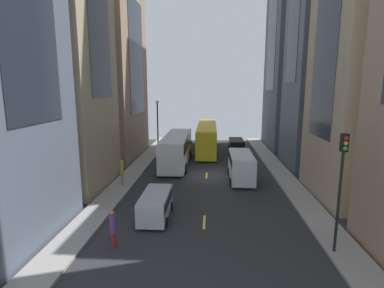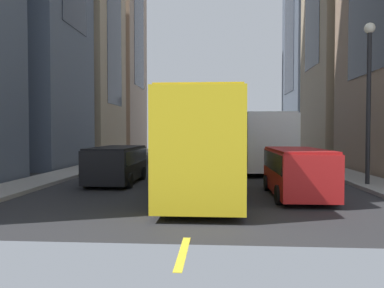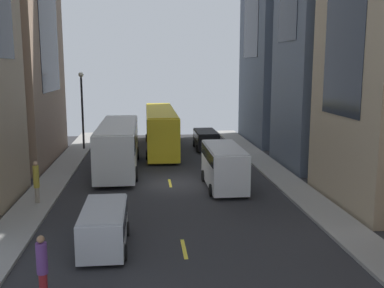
{
  "view_description": "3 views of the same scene",
  "coord_description": "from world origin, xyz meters",
  "px_view_note": "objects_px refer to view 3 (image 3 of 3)",
  "views": [
    {
      "loc": [
        0.34,
        -28.61,
        8.54
      ],
      "look_at": [
        -1.74,
        4.69,
        2.27
      ],
      "focal_mm": 28.06,
      "sensor_mm": 36.0,
      "label": 1
    },
    {
      "loc": [
        -0.64,
        27.92,
        2.32
      ],
      "look_at": [
        1.24,
        -0.2,
        1.41
      ],
      "focal_mm": 34.32,
      "sensor_mm": 36.0,
      "label": 2
    },
    {
      "loc": [
        -1.47,
        -27.81,
        7.39
      ],
      "look_at": [
        1.68,
        2.58,
        2.07
      ],
      "focal_mm": 42.12,
      "sensor_mm": 36.0,
      "label": 3
    }
  ],
  "objects_px": {
    "car_black_0": "(206,138)",
    "pedestrian_waiting_curb": "(42,264)",
    "city_bus_white": "(118,142)",
    "pedestrian_walking_far": "(36,180)",
    "car_red_2": "(124,134)",
    "streetcar_yellow": "(161,126)",
    "car_silver_1": "(104,224)",
    "delivery_van_white": "(224,164)"
  },
  "relations": [
    {
      "from": "car_black_0",
      "to": "pedestrian_waiting_curb",
      "type": "height_order",
      "value": "pedestrian_waiting_curb"
    },
    {
      "from": "city_bus_white",
      "to": "pedestrian_walking_far",
      "type": "height_order",
      "value": "city_bus_white"
    },
    {
      "from": "car_red_2",
      "to": "pedestrian_walking_far",
      "type": "bearing_deg",
      "value": -101.6
    },
    {
      "from": "streetcar_yellow",
      "to": "car_black_0",
      "type": "relative_size",
      "value": 3.15
    },
    {
      "from": "city_bus_white",
      "to": "car_silver_1",
      "type": "xyz_separation_m",
      "value": [
        0.21,
        -14.2,
        -0.99
      ]
    },
    {
      "from": "city_bus_white",
      "to": "car_silver_1",
      "type": "relative_size",
      "value": 2.71
    },
    {
      "from": "streetcar_yellow",
      "to": "pedestrian_waiting_curb",
      "type": "height_order",
      "value": "streetcar_yellow"
    },
    {
      "from": "pedestrian_walking_far",
      "to": "car_black_0",
      "type": "bearing_deg",
      "value": -175.61
    },
    {
      "from": "car_black_0",
      "to": "pedestrian_waiting_curb",
      "type": "bearing_deg",
      "value": -108.93
    },
    {
      "from": "city_bus_white",
      "to": "pedestrian_walking_far",
      "type": "distance_m",
      "value": 8.92
    },
    {
      "from": "pedestrian_waiting_curb",
      "to": "car_silver_1",
      "type": "bearing_deg",
      "value": 113.22
    },
    {
      "from": "city_bus_white",
      "to": "delivery_van_white",
      "type": "relative_size",
      "value": 2.03
    },
    {
      "from": "streetcar_yellow",
      "to": "pedestrian_waiting_curb",
      "type": "relative_size",
      "value": 6.75
    },
    {
      "from": "car_black_0",
      "to": "pedestrian_walking_far",
      "type": "distance_m",
      "value": 19.09
    },
    {
      "from": "car_black_0",
      "to": "city_bus_white",
      "type": "bearing_deg",
      "value": -134.44
    },
    {
      "from": "delivery_van_white",
      "to": "car_red_2",
      "type": "xyz_separation_m",
      "value": [
        -6.73,
        16.1,
        -0.5
      ]
    },
    {
      "from": "car_red_2",
      "to": "city_bus_white",
      "type": "bearing_deg",
      "value": -89.65
    },
    {
      "from": "delivery_van_white",
      "to": "streetcar_yellow",
      "type": "bearing_deg",
      "value": 104.28
    },
    {
      "from": "streetcar_yellow",
      "to": "car_black_0",
      "type": "xyz_separation_m",
      "value": [
        4.03,
        -0.25,
        -1.15
      ]
    },
    {
      "from": "delivery_van_white",
      "to": "car_silver_1",
      "type": "xyz_separation_m",
      "value": [
        -6.46,
        -8.63,
        -0.5
      ]
    },
    {
      "from": "delivery_van_white",
      "to": "car_silver_1",
      "type": "height_order",
      "value": "delivery_van_white"
    },
    {
      "from": "delivery_van_white",
      "to": "pedestrian_walking_far",
      "type": "height_order",
      "value": "delivery_van_white"
    },
    {
      "from": "delivery_van_white",
      "to": "car_red_2",
      "type": "distance_m",
      "value": 17.45
    },
    {
      "from": "city_bus_white",
      "to": "streetcar_yellow",
      "type": "distance_m",
      "value": 8.39
    },
    {
      "from": "streetcar_yellow",
      "to": "pedestrian_waiting_curb",
      "type": "distance_m",
      "value": 26.15
    },
    {
      "from": "streetcar_yellow",
      "to": "pedestrian_walking_far",
      "type": "bearing_deg",
      "value": -114.47
    },
    {
      "from": "car_black_0",
      "to": "car_red_2",
      "type": "height_order",
      "value": "car_red_2"
    },
    {
      "from": "streetcar_yellow",
      "to": "pedestrian_walking_far",
      "type": "relative_size",
      "value": 6.19
    },
    {
      "from": "streetcar_yellow",
      "to": "car_red_2",
      "type": "distance_m",
      "value": 4.51
    },
    {
      "from": "city_bus_white",
      "to": "car_red_2",
      "type": "relative_size",
      "value": 2.52
    },
    {
      "from": "streetcar_yellow",
      "to": "car_silver_1",
      "type": "distance_m",
      "value": 22.16
    },
    {
      "from": "car_red_2",
      "to": "pedestrian_waiting_curb",
      "type": "xyz_separation_m",
      "value": [
        -1.35,
        -28.51,
        0.08
      ]
    },
    {
      "from": "car_silver_1",
      "to": "pedestrian_walking_far",
      "type": "relative_size",
      "value": 1.83
    },
    {
      "from": "pedestrian_walking_far",
      "to": "pedestrian_waiting_curb",
      "type": "xyz_separation_m",
      "value": [
        2.45,
        -9.98,
        -0.27
      ]
    },
    {
      "from": "city_bus_white",
      "to": "car_silver_1",
      "type": "height_order",
      "value": "city_bus_white"
    },
    {
      "from": "streetcar_yellow",
      "to": "car_black_0",
      "type": "bearing_deg",
      "value": -3.58
    },
    {
      "from": "delivery_van_white",
      "to": "car_red_2",
      "type": "bearing_deg",
      "value": 112.69
    },
    {
      "from": "city_bus_white",
      "to": "pedestrian_waiting_curb",
      "type": "height_order",
      "value": "city_bus_white"
    },
    {
      "from": "streetcar_yellow",
      "to": "pedestrian_waiting_curb",
      "type": "bearing_deg",
      "value": -100.36
    },
    {
      "from": "streetcar_yellow",
      "to": "car_silver_1",
      "type": "relative_size",
      "value": 3.38
    },
    {
      "from": "streetcar_yellow",
      "to": "car_red_2",
      "type": "height_order",
      "value": "streetcar_yellow"
    },
    {
      "from": "delivery_van_white",
      "to": "car_black_0",
      "type": "relative_size",
      "value": 1.25
    }
  ]
}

